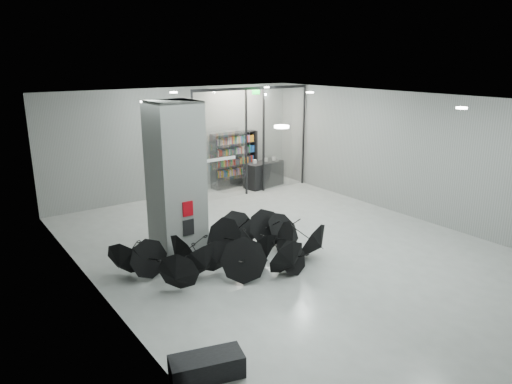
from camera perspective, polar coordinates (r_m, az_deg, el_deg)
room at (r=11.93m, az=5.38°, el=5.29°), size 14.00×14.02×4.01m
column at (r=12.42m, az=-9.66°, el=1.57°), size 1.20×1.20×4.00m
fire_cabinet at (r=12.06m, az=-8.22°, el=-2.02°), size 0.28×0.04×0.38m
info_panel at (r=12.22m, az=-8.13°, el=-4.25°), size 0.30×0.03×0.42m
exit_sign at (r=17.43m, az=-0.00°, el=11.94°), size 0.30×0.06×0.15m
glass_partition at (r=17.78m, az=-0.40°, el=6.70°), size 5.06×0.08×4.00m
bench at (r=8.23m, az=-5.96°, el=-20.19°), size 1.29×0.81×0.38m
bookshelf at (r=18.98m, az=-2.63°, el=3.92°), size 2.01×0.60×2.18m
shop_counter at (r=19.05m, az=0.95°, el=2.17°), size 1.77×0.96×1.01m
umbrella_cluster at (r=11.92m, az=-2.13°, el=-7.37°), size 5.82×3.71×1.33m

